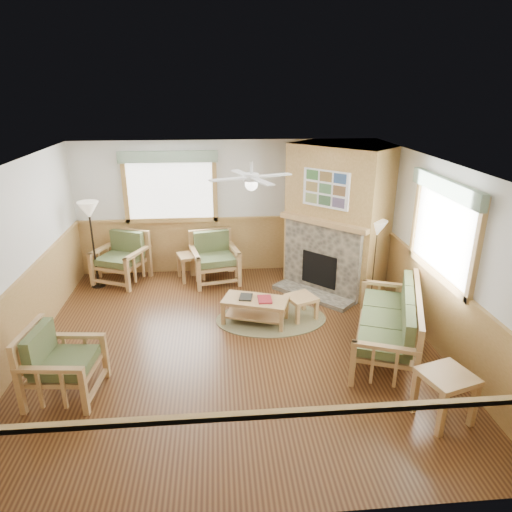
{
  "coord_description": "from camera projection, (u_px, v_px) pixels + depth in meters",
  "views": [
    {
      "loc": [
        -0.19,
        -6.02,
        3.69
      ],
      "look_at": [
        0.4,
        0.7,
        1.15
      ],
      "focal_mm": 32.0,
      "sensor_mm": 36.0,
      "label": 1
    }
  ],
  "objects": [
    {
      "name": "floor",
      "position": [
        234.0,
        344.0,
        6.93
      ],
      "size": [
        6.0,
        6.0,
        0.01
      ],
      "primitive_type": "cube",
      "color": "#4D2C15",
      "rests_on": "ground"
    },
    {
      "name": "ceiling",
      "position": [
        230.0,
        165.0,
        5.98
      ],
      "size": [
        6.0,
        6.0,
        0.01
      ],
      "primitive_type": "cube",
      "color": "white",
      "rests_on": "floor"
    },
    {
      "name": "wall_back",
      "position": [
        227.0,
        208.0,
        9.25
      ],
      "size": [
        6.0,
        0.02,
        2.7
      ],
      "primitive_type": "cube",
      "color": "silver",
      "rests_on": "floor"
    },
    {
      "name": "wall_front",
      "position": [
        246.0,
        396.0,
        3.66
      ],
      "size": [
        6.0,
        0.02,
        2.7
      ],
      "primitive_type": "cube",
      "color": "silver",
      "rests_on": "floor"
    },
    {
      "name": "wall_left",
      "position": [
        12.0,
        268.0,
        6.21
      ],
      "size": [
        0.02,
        6.0,
        2.7
      ],
      "primitive_type": "cube",
      "color": "silver",
      "rests_on": "floor"
    },
    {
      "name": "wall_right",
      "position": [
        436.0,
        255.0,
        6.7
      ],
      "size": [
        0.02,
        6.0,
        2.7
      ],
      "primitive_type": "cube",
      "color": "silver",
      "rests_on": "floor"
    },
    {
      "name": "wainscot",
      "position": [
        233.0,
        311.0,
        6.74
      ],
      "size": [
        6.0,
        6.0,
        1.1
      ],
      "primitive_type": null,
      "color": "#A87F45",
      "rests_on": "floor"
    },
    {
      "name": "fireplace",
      "position": [
        337.0,
        218.0,
        8.53
      ],
      "size": [
        3.11,
        3.11,
        2.7
      ],
      "primitive_type": null,
      "rotation": [
        0.0,
        0.0,
        -0.79
      ],
      "color": "#A87F45",
      "rests_on": "floor"
    },
    {
      "name": "window_back",
      "position": [
        168.0,
        149.0,
        8.71
      ],
      "size": [
        1.9,
        0.16,
        1.5
      ],
      "primitive_type": null,
      "color": "white",
      "rests_on": "wall_back"
    },
    {
      "name": "window_right",
      "position": [
        452.0,
        177.0,
        6.1
      ],
      "size": [
        0.16,
        1.9,
        1.5
      ],
      "primitive_type": null,
      "color": "white",
      "rests_on": "wall_right"
    },
    {
      "name": "ceiling_fan",
      "position": [
        251.0,
        164.0,
        6.3
      ],
      "size": [
        1.59,
        1.59,
        0.36
      ],
      "primitive_type": null,
      "rotation": [
        0.0,
        0.0,
        0.35
      ],
      "color": "white",
      "rests_on": "ceiling"
    },
    {
      "name": "sofa",
      "position": [
        387.0,
        322.0,
        6.6
      ],
      "size": [
        2.23,
        1.54,
        0.95
      ],
      "primitive_type": null,
      "rotation": [
        0.0,
        0.0,
        -1.94
      ],
      "color": "tan",
      "rests_on": "floor"
    },
    {
      "name": "armchair_back_left",
      "position": [
        121.0,
        258.0,
        8.97
      ],
      "size": [
        1.15,
        1.15,
        0.98
      ],
      "primitive_type": null,
      "rotation": [
        0.0,
        0.0,
        -0.41
      ],
      "color": "tan",
      "rests_on": "floor"
    },
    {
      "name": "armchair_back_right",
      "position": [
        215.0,
        258.0,
        8.99
      ],
      "size": [
        1.02,
        1.02,
        0.97
      ],
      "primitive_type": null,
      "rotation": [
        0.0,
        0.0,
        0.21
      ],
      "color": "tan",
      "rests_on": "floor"
    },
    {
      "name": "armchair_left",
      "position": [
        63.0,
        363.0,
        5.65
      ],
      "size": [
        0.91,
        0.91,
        0.93
      ],
      "primitive_type": null,
      "rotation": [
        0.0,
        0.0,
        1.47
      ],
      "color": "tan",
      "rests_on": "floor"
    },
    {
      "name": "coffee_table",
      "position": [
        255.0,
        311.0,
        7.5
      ],
      "size": [
        1.16,
        0.83,
        0.42
      ],
      "primitive_type": null,
      "rotation": [
        0.0,
        0.0,
        -0.33
      ],
      "color": "tan",
      "rests_on": "floor"
    },
    {
      "name": "end_table_chairs",
      "position": [
        191.0,
        267.0,
        9.15
      ],
      "size": [
        0.59,
        0.58,
        0.53
      ],
      "primitive_type": null,
      "rotation": [
        0.0,
        0.0,
        0.32
      ],
      "color": "tan",
      "rests_on": "floor"
    },
    {
      "name": "end_table_sofa",
      "position": [
        444.0,
        396.0,
        5.28
      ],
      "size": [
        0.68,
        0.66,
        0.62
      ],
      "primitive_type": null,
      "rotation": [
        0.0,
        0.0,
        0.29
      ],
      "color": "tan",
      "rests_on": "floor"
    },
    {
      "name": "footstool",
      "position": [
        301.0,
        307.0,
        7.65
      ],
      "size": [
        0.59,
        0.59,
        0.39
      ],
      "primitive_type": null,
      "rotation": [
        0.0,
        0.0,
        0.4
      ],
      "color": "tan",
      "rests_on": "floor"
    },
    {
      "name": "braided_rug",
      "position": [
        271.0,
        319.0,
        7.66
      ],
      "size": [
        2.27,
        2.27,
        0.01
      ],
      "primitive_type": "cylinder",
      "rotation": [
        0.0,
        0.0,
        -0.27
      ],
      "color": "brown",
      "rests_on": "floor"
    },
    {
      "name": "floor_lamp_left",
      "position": [
        93.0,
        245.0,
        8.62
      ],
      "size": [
        0.49,
        0.49,
        1.69
      ],
      "primitive_type": null,
      "rotation": [
        0.0,
        0.0,
        -0.32
      ],
      "color": "black",
      "rests_on": "floor"
    },
    {
      "name": "floor_lamp_right",
      "position": [
        374.0,
        261.0,
        8.07
      ],
      "size": [
        0.4,
        0.4,
        1.51
      ],
      "primitive_type": null,
      "rotation": [
        0.0,
        0.0,
        0.16
      ],
      "color": "black",
      "rests_on": "floor"
    },
    {
      "name": "book_red",
      "position": [
        265.0,
        299.0,
        7.38
      ],
      "size": [
        0.22,
        0.3,
        0.03
      ],
      "primitive_type": "cube",
      "rotation": [
        0.0,
        0.0,
        -0.01
      ],
      "color": "maroon",
      "rests_on": "coffee_table"
    },
    {
      "name": "book_dark",
      "position": [
        246.0,
        296.0,
        7.47
      ],
      "size": [
        0.25,
        0.3,
        0.03
      ],
      "primitive_type": "cube",
      "rotation": [
        0.0,
        0.0,
        -0.19
      ],
      "color": "black",
      "rests_on": "coffee_table"
    }
  ]
}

